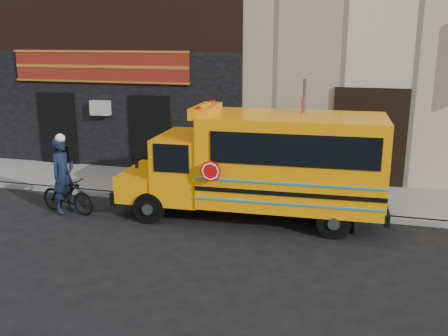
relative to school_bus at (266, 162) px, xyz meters
name	(u,v)px	position (x,y,z in m)	size (l,w,h in m)	color
ground	(186,241)	(-1.46, -2.01, -1.51)	(120.00, 120.00, 0.00)	black
curb	(218,204)	(-1.46, 0.59, -1.43)	(40.00, 0.20, 0.15)	gray
sidewalk	(231,189)	(-1.46, 2.09, -1.43)	(40.00, 3.00, 0.15)	#625F5B
school_bus	(266,162)	(0.00, 0.00, 0.00)	(7.00, 2.63, 2.92)	black
sign_pole	(302,143)	(0.84, 0.57, 0.45)	(0.08, 0.31, 3.59)	#475049
bicycle	(68,195)	(-5.19, -1.01, -1.00)	(0.48, 1.68, 1.01)	black
cyclist	(63,177)	(-5.27, -1.02, -0.50)	(0.74, 0.48, 2.02)	black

